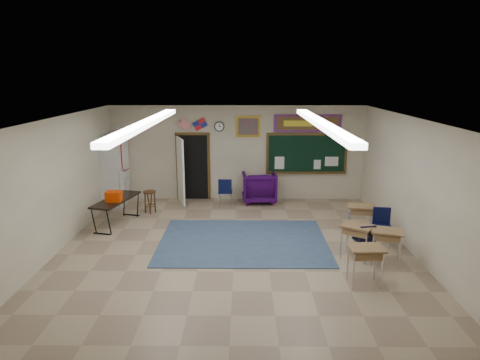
{
  "coord_description": "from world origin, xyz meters",
  "views": [
    {
      "loc": [
        0.2,
        -8.86,
        3.9
      ],
      "look_at": [
        0.12,
        1.5,
        1.36
      ],
      "focal_mm": 32.0,
      "sensor_mm": 36.0,
      "label": 1
    }
  ],
  "objects_px": {
    "wingback_armchair": "(259,187)",
    "wooden_stool": "(150,202)",
    "student_desk_front_right": "(360,219)",
    "folding_table": "(117,211)",
    "student_desk_front_left": "(356,240)"
  },
  "relations": [
    {
      "from": "student_desk_front_right",
      "to": "wooden_stool",
      "type": "xyz_separation_m",
      "value": [
        -5.63,
        1.76,
        -0.1
      ]
    },
    {
      "from": "student_desk_front_left",
      "to": "folding_table",
      "type": "distance_m",
      "value": 6.21
    },
    {
      "from": "wingback_armchair",
      "to": "folding_table",
      "type": "bearing_deg",
      "value": 25.82
    },
    {
      "from": "wingback_armchair",
      "to": "folding_table",
      "type": "xyz_separation_m",
      "value": [
        -3.87,
        -2.17,
        -0.09
      ]
    },
    {
      "from": "wingback_armchair",
      "to": "folding_table",
      "type": "relative_size",
      "value": 0.58
    },
    {
      "from": "student_desk_front_left",
      "to": "wooden_stool",
      "type": "xyz_separation_m",
      "value": [
        -5.17,
        3.17,
        -0.1
      ]
    },
    {
      "from": "folding_table",
      "to": "wooden_stool",
      "type": "relative_size",
      "value": 2.81
    },
    {
      "from": "wingback_armchair",
      "to": "wooden_stool",
      "type": "distance_m",
      "value": 3.41
    },
    {
      "from": "wingback_armchair",
      "to": "student_desk_front_left",
      "type": "xyz_separation_m",
      "value": [
        1.96,
        -4.31,
        -0.05
      ]
    },
    {
      "from": "wingback_armchair",
      "to": "student_desk_front_right",
      "type": "bearing_deg",
      "value": 126.47
    },
    {
      "from": "student_desk_front_right",
      "to": "folding_table",
      "type": "height_order",
      "value": "folding_table"
    },
    {
      "from": "folding_table",
      "to": "wooden_stool",
      "type": "height_order",
      "value": "folding_table"
    },
    {
      "from": "student_desk_front_left",
      "to": "folding_table",
      "type": "xyz_separation_m",
      "value": [
        -5.83,
        2.15,
        -0.04
      ]
    },
    {
      "from": "student_desk_front_left",
      "to": "student_desk_front_right",
      "type": "distance_m",
      "value": 1.49
    },
    {
      "from": "student_desk_front_left",
      "to": "folding_table",
      "type": "height_order",
      "value": "folding_table"
    }
  ]
}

